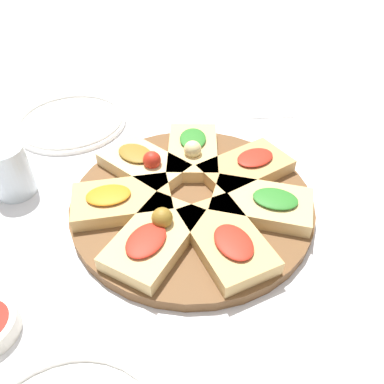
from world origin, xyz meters
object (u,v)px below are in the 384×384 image
Objects in this scene: serving_board at (192,201)px; plate_right at (71,121)px; napkin_stack at (266,104)px; water_glass at (10,171)px.

serving_board is 1.68× the size of plate_right.
plate_right is at bearing 81.17° from napkin_stack.
napkin_stack is at bearing -77.27° from water_glass.
plate_right reaches higher than napkin_stack.
plate_right is 0.47m from napkin_stack.
serving_board reaches higher than plate_right.
serving_board is at bearing 133.18° from napkin_stack.
water_glass reaches higher than napkin_stack.
napkin_stack is at bearing -98.83° from plate_right.
water_glass is at bearing 63.39° from serving_board.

